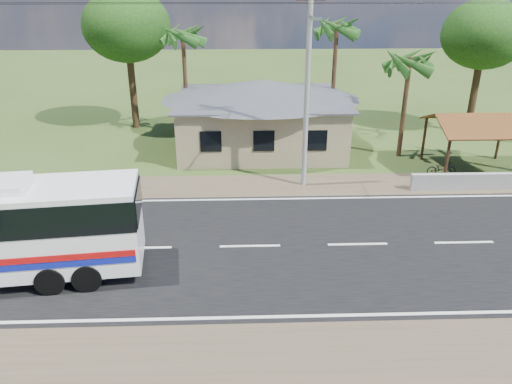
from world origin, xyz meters
TOP-DOWN VIEW (x-y plane):
  - ground at (0.00, 0.00)m, footprint 120.00×120.00m
  - road at (0.00, 0.00)m, footprint 120.00×16.00m
  - house at (1.00, 13.00)m, footprint 12.40×10.00m
  - waiting_shed at (13.00, 8.50)m, footprint 5.20×4.48m
  - concrete_barrier at (12.00, 5.60)m, footprint 7.00×0.30m
  - utility_poles at (2.67, 6.49)m, footprint 32.80×2.22m
  - palm_near at (9.50, 11.00)m, footprint 2.80×2.80m
  - palm_mid at (6.00, 15.50)m, footprint 2.80×2.80m
  - palm_far at (-4.00, 16.00)m, footprint 2.80×2.80m
  - tree_behind_house at (-8.00, 18.00)m, footprint 6.00×6.00m
  - tree_behind_shed at (16.00, 16.00)m, footprint 5.60×5.60m
  - motorcycle at (10.88, 7.63)m, footprint 1.63×0.62m

SIDE VIEW (x-z plane):
  - ground at x=0.00m, z-range 0.00..0.00m
  - road at x=0.00m, z-range -0.01..0.02m
  - motorcycle at x=10.88m, z-range 0.00..0.84m
  - concrete_barrier at x=12.00m, z-range 0.00..0.90m
  - house at x=1.00m, z-range 0.14..5.14m
  - waiting_shed at x=13.00m, z-range 1.05..4.40m
  - palm_near at x=9.50m, z-range 2.36..9.06m
  - utility_poles at x=2.67m, z-range 0.27..11.27m
  - palm_far at x=-4.00m, z-range 2.83..10.53m
  - tree_behind_shed at x=16.00m, z-range 2.17..11.19m
  - tree_behind_house at x=-8.00m, z-range 2.31..11.92m
  - palm_mid at x=6.00m, z-range 3.06..11.26m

